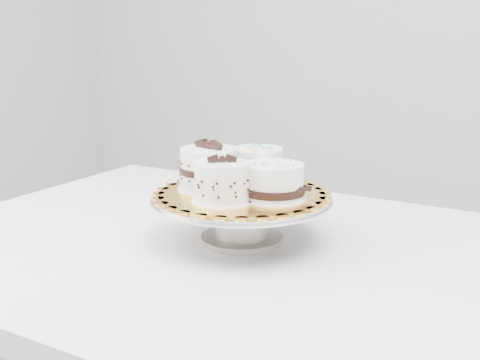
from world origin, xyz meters
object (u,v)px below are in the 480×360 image
at_px(cake_swirl, 222,183).
at_px(cake_banded, 209,170).
at_px(table, 255,283).
at_px(cake_ribbon, 274,182).
at_px(cake_board, 242,194).
at_px(cake_dots, 257,166).
at_px(cake_stand, 242,210).

relative_size(cake_swirl, cake_banded, 1.00).
bearing_deg(table, cake_ribbon, 27.33).
height_order(cake_board, cake_swirl, cake_swirl).
xyz_separation_m(cake_banded, cake_dots, (0.07, 0.07, 0.00)).
bearing_deg(cake_dots, cake_swirl, -104.55).
height_order(cake_dots, cake_ribbon, cake_dots).
distance_m(cake_stand, cake_ribbon, 0.09).
bearing_deg(table, cake_dots, 117.05).
relative_size(cake_swirl, cake_dots, 1.10).
distance_m(cake_banded, cake_dots, 0.10).
bearing_deg(cake_swirl, cake_stand, 53.67).
height_order(table, cake_board, cake_board).
bearing_deg(cake_stand, cake_board, -45.00).
relative_size(cake_banded, cake_dots, 1.10).
xyz_separation_m(table, cake_swirl, (-0.04, -0.05, 0.20)).
distance_m(cake_board, cake_swirl, 0.08).
relative_size(cake_stand, cake_banded, 2.53).
distance_m(cake_dots, cake_ribbon, 0.10).
height_order(cake_stand, cake_dots, cake_dots).
distance_m(cake_banded, cake_ribbon, 0.14).
bearing_deg(cake_dots, cake_board, -101.65).
relative_size(cake_stand, cake_ribbon, 2.43).
bearing_deg(cake_dots, cake_ribbon, -60.79).
bearing_deg(cake_dots, table, -79.80).
bearing_deg(cake_banded, cake_stand, 15.75).
distance_m(table, cake_dots, 0.22).
relative_size(cake_board, cake_dots, 2.56).
xyz_separation_m(cake_stand, cake_board, (0.00, -0.00, 0.03)).
xyz_separation_m(cake_dots, cake_ribbon, (0.07, -0.08, -0.01)).
distance_m(cake_stand, cake_board, 0.03).
xyz_separation_m(cake_board, cake_ribbon, (0.07, -0.01, 0.03)).
xyz_separation_m(table, cake_board, (-0.04, 0.02, 0.16)).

